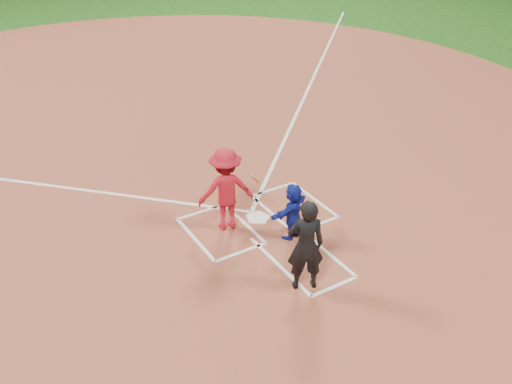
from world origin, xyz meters
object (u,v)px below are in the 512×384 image
catcher (293,211)px  batter_at_plate (226,190)px  umpire (306,245)px  home_plate (258,218)px

catcher → batter_at_plate: bearing=-66.5°
umpire → batter_at_plate: bearing=-60.7°
catcher → batter_at_plate: (-1.03, 1.04, 0.32)m
home_plate → batter_at_plate: 1.21m
umpire → catcher: bearing=-93.6°
batter_at_plate → umpire: bearing=-84.0°
home_plate → umpire: (-0.49, -2.47, 0.94)m
batter_at_plate → home_plate: bearing=-6.0°
home_plate → batter_at_plate: bearing=-6.0°
home_plate → catcher: size_ratio=0.47×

